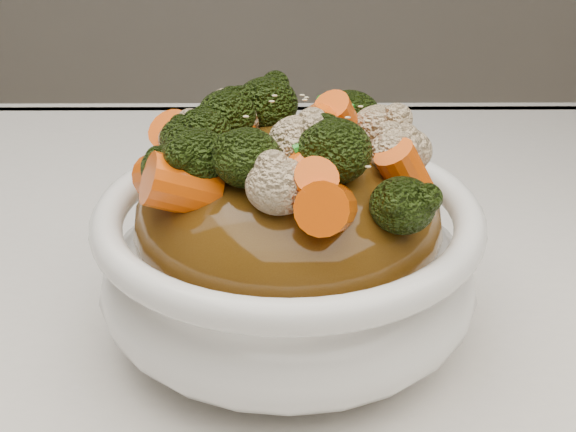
{
  "coord_description": "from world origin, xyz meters",
  "views": [
    {
      "loc": [
        -0.0,
        -0.33,
        1.02
      ],
      "look_at": [
        -0.0,
        0.04,
        0.82
      ],
      "focal_mm": 50.0,
      "sensor_mm": 36.0,
      "label": 1
    }
  ],
  "objects": [
    {
      "name": "bowl",
      "position": [
        -0.0,
        0.04,
        0.79
      ],
      "size": [
        0.26,
        0.26,
        0.08
      ],
      "primitive_type": null,
      "rotation": [
        0.0,
        0.0,
        0.35
      ],
      "color": "white",
      "rests_on": "tablecloth"
    },
    {
      "name": "carrots",
      "position": [
        -0.0,
        0.04,
        0.88
      ],
      "size": [
        0.21,
        0.21,
        0.05
      ],
      "primitive_type": null,
      "rotation": [
        0.0,
        0.0,
        0.35
      ],
      "color": "#F25707",
      "rests_on": "sauce_base"
    },
    {
      "name": "scallions",
      "position": [
        -0.0,
        0.04,
        0.88
      ],
      "size": [
        0.15,
        0.15,
        0.02
      ],
      "primitive_type": null,
      "rotation": [
        0.0,
        0.0,
        0.35
      ],
      "color": "#228D20",
      "rests_on": "sauce_base"
    },
    {
      "name": "sauce_base",
      "position": [
        -0.0,
        0.04,
        0.82
      ],
      "size": [
        0.21,
        0.21,
        0.09
      ],
      "primitive_type": "ellipsoid",
      "rotation": [
        0.0,
        0.0,
        0.35
      ],
      "color": "#4E300D",
      "rests_on": "bowl"
    },
    {
      "name": "broccoli",
      "position": [
        -0.0,
        0.04,
        0.87
      ],
      "size": [
        0.21,
        0.21,
        0.04
      ],
      "primitive_type": null,
      "rotation": [
        0.0,
        0.0,
        0.35
      ],
      "color": "black",
      "rests_on": "sauce_base"
    },
    {
      "name": "cauliflower",
      "position": [
        -0.0,
        0.04,
        0.87
      ],
      "size": [
        0.21,
        0.21,
        0.03
      ],
      "primitive_type": null,
      "rotation": [
        0.0,
        0.0,
        0.35
      ],
      "color": "beige",
      "rests_on": "sauce_base"
    },
    {
      "name": "sesame_seeds",
      "position": [
        -0.0,
        0.04,
        0.88
      ],
      "size": [
        0.19,
        0.19,
        0.01
      ],
      "primitive_type": null,
      "rotation": [
        0.0,
        0.0,
        0.35
      ],
      "color": "beige",
      "rests_on": "sauce_base"
    },
    {
      "name": "tablecloth",
      "position": [
        0.0,
        0.0,
        0.73
      ],
      "size": [
        1.2,
        0.8,
        0.04
      ],
      "primitive_type": "cube",
      "color": "silver",
      "rests_on": "dining_table"
    }
  ]
}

